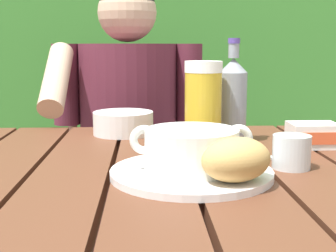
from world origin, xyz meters
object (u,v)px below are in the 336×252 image
diner_bowl (123,123)px  serving_plate (191,173)px  table_knife (252,158)px  bread_roll (236,159)px  soup_bowl (191,148)px  beer_glass (203,104)px  water_glass_small (291,152)px  butter_tub (313,135)px  chair_near_diner (131,189)px  person_eating (128,134)px  beer_bottle (233,99)px

diner_bowl → serving_plate: bearing=-71.2°
serving_plate → table_knife: size_ratio=1.95×
table_knife → bread_roll: bearing=-110.3°
soup_bowl → table_knife: 0.17m
beer_glass → water_glass_small: (0.14, -0.19, -0.06)m
butter_tub → chair_near_diner: bearing=120.9°
chair_near_diner → table_knife: (0.26, -0.82, 0.32)m
bread_roll → diner_bowl: bread_roll is taller
soup_bowl → diner_bowl: soup_bowl is taller
chair_near_diner → serving_plate: (0.13, -0.93, 0.32)m
person_eating → butter_tub: (0.43, -0.51, 0.09)m
soup_bowl → beer_glass: bearing=78.4°
table_knife → person_eating: bearing=112.8°
diner_bowl → bread_roll: bearing=-67.1°
person_eating → table_knife: size_ratio=8.52×
water_glass_small → table_knife: size_ratio=0.48×
chair_near_diner → table_knife: size_ratio=6.33×
beer_glass → bread_roll: bearing=-87.4°
bread_roll → table_knife: 0.20m
beer_glass → butter_tub: (0.24, -0.01, -0.07)m
table_knife → beer_glass: bearing=122.0°
chair_near_diner → bread_roll: bearing=-79.0°
person_eating → soup_bowl: (0.14, -0.73, 0.11)m
beer_glass → beer_bottle: 0.09m
chair_near_diner → soup_bowl: size_ratio=4.30×
butter_tub → table_knife: 0.20m
person_eating → butter_tub: size_ratio=11.60×
serving_plate → soup_bowl: 0.04m
chair_near_diner → bread_roll: chair_near_diner is taller
serving_plate → butter_tub: 0.37m
person_eating → butter_tub: person_eating is taller
soup_bowl → beer_bottle: (0.12, 0.29, 0.05)m
water_glass_small → chair_near_diner: bearing=109.8°
beer_glass → butter_tub: bearing=-3.1°
water_glass_small → diner_bowl: (-0.32, 0.35, -0.00)m
chair_near_diner → diner_bowl: (0.00, -0.54, 0.34)m
beer_bottle → soup_bowl: bearing=-113.2°
person_eating → bread_roll: bearing=-76.2°
chair_near_diner → person_eating: 0.32m
serving_plate → soup_bowl: size_ratio=1.33×
beer_bottle → table_knife: bearing=-88.2°
beer_bottle → table_knife: 0.20m
bread_roll → diner_bowl: (-0.20, 0.46, -0.02)m
water_glass_small → soup_bowl: bearing=-166.7°
soup_bowl → diner_bowl: 0.41m
serving_plate → water_glass_small: 0.19m
serving_plate → table_knife: 0.17m
chair_near_diner → beer_bottle: 0.81m
water_glass_small → butter_tub: size_ratio=0.66×
chair_near_diner → butter_tub: size_ratio=8.62×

